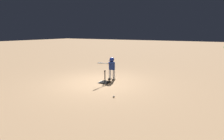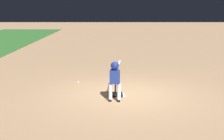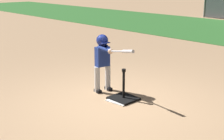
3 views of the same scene
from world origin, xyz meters
name	(u,v)px [view 3 (image 3 of 3)]	position (x,y,z in m)	size (l,w,h in m)	color
ground_plane	(115,104)	(0.00, 0.00, 0.00)	(90.00, 90.00, 0.00)	tan
home_plate	(121,100)	(-0.07, 0.22, 0.01)	(0.44, 0.44, 0.02)	white
batting_tee	(124,96)	(-0.08, 0.29, 0.07)	(0.50, 0.45, 0.61)	black
batter_child	(103,56)	(-0.68, 0.31, 0.75)	(1.14, 0.39, 1.18)	silver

